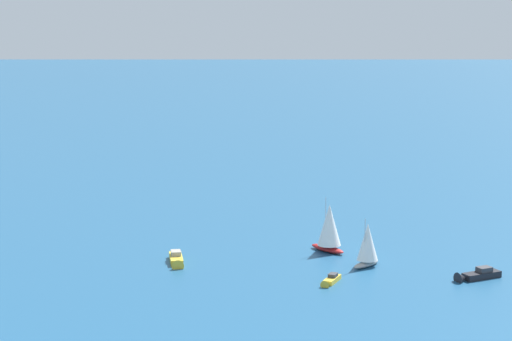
# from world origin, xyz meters

# --- Properties ---
(motorboat_near_centre) EXTENTS (2.34, 7.29, 2.09)m
(motorboat_near_centre) POSITION_xyz_m (-3.37, 49.15, 0.56)
(motorboat_near_centre) COLOR gold
(motorboat_near_centre) RESTS_ON ground_plane
(motorboat_offshore) EXTENTS (8.77, 9.15, 2.93)m
(motorboat_offshore) POSITION_xyz_m (23.03, 61.87, 0.79)
(motorboat_offshore) COLOR black
(motorboat_offshore) RESTS_ON ground_plane
(motorboat_outer_ring_a) EXTENTS (7.07, 10.06, 2.92)m
(motorboat_outer_ring_a) POSITION_xyz_m (-37.85, 51.89, 0.79)
(motorboat_outer_ring_a) COLOR gold
(motorboat_outer_ring_a) RESTS_ON ground_plane
(sailboat_outer_ring_b) EXTENTS (9.54, 7.13, 12.15)m
(sailboat_outer_ring_b) POSITION_xyz_m (-10.30, 72.33, 5.55)
(sailboat_outer_ring_b) COLOR #B21E1E
(sailboat_outer_ring_b) RESTS_ON ground_plane
(sailboat_outer_ring_e) EXTENTS (5.73, 8.25, 10.32)m
(sailboat_outer_ring_e) POSITION_xyz_m (0.41, 63.77, 4.71)
(sailboat_outer_ring_e) COLOR #9E9993
(sailboat_outer_ring_e) RESTS_ON ground_plane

